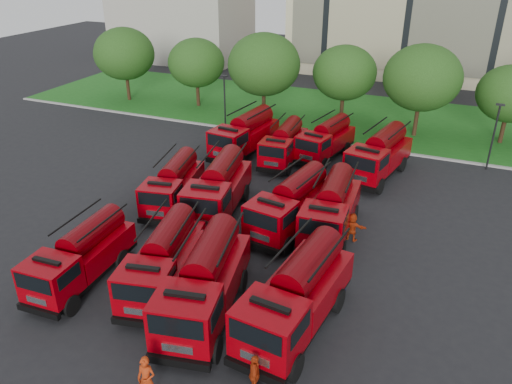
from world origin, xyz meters
TOP-DOWN VIEW (x-y plane):
  - ground at (0.00, 0.00)m, footprint 140.00×140.00m
  - lawn at (0.00, 26.00)m, footprint 70.00×16.00m
  - curb at (0.00, 17.90)m, footprint 70.00×0.30m
  - side_building at (-30.00, 44.00)m, footprint 18.00×12.00m
  - tree_0 at (-24.00, 22.00)m, footprint 6.30×6.30m
  - tree_1 at (-16.00, 23.00)m, footprint 5.71×5.71m
  - tree_2 at (-8.00, 21.50)m, footprint 6.72×6.72m
  - tree_3 at (-1.00, 24.00)m, footprint 5.88×5.88m
  - tree_4 at (6.00, 22.50)m, footprint 6.55×6.55m
  - tree_5 at (13.00, 23.50)m, footprint 5.46×5.46m
  - lamp_post_0 at (-10.00, 17.20)m, footprint 0.60×0.25m
  - lamp_post_1 at (12.00, 17.20)m, footprint 0.60×0.25m
  - fire_truck_0 at (-6.62, -5.83)m, footprint 2.64×6.64m
  - fire_truck_1 at (-2.59, -4.66)m, footprint 3.73×7.21m
  - fire_truck_2 at (0.21, -5.64)m, footprint 4.02×7.93m
  - fire_truck_3 at (4.31, -4.87)m, footprint 3.43×7.82m
  - fire_truck_4 at (-6.71, 3.00)m, footprint 3.50×6.87m
  - fire_truck_5 at (-3.62, 3.27)m, footprint 3.81×7.78m
  - fire_truck_6 at (1.22, 3.15)m, footprint 3.54×7.43m
  - fire_truck_7 at (3.52, 3.59)m, footprint 2.99×7.26m
  - fire_truck_8 at (-6.08, 12.82)m, footprint 3.40×7.59m
  - fire_truck_9 at (-2.68, 12.59)m, footprint 2.65×6.54m
  - fire_truck_10 at (0.06, 14.70)m, footprint 3.45×6.80m
  - fire_truck_11 at (4.59, 12.70)m, footprint 3.87×7.71m
  - firefighter_1 at (-0.42, -8.10)m, footprint 0.86×0.66m
  - firefighter_3 at (5.33, -2.34)m, footprint 1.22×0.68m
  - firefighter_4 at (-5.06, 1.09)m, footprint 0.90×0.78m
  - firefighter_5 at (4.90, 3.28)m, footprint 1.68×0.93m

SIDE VIEW (x-z plane):
  - ground at x=0.00m, z-range 0.00..0.00m
  - firefighter_1 at x=-0.42m, z-range -0.78..0.78m
  - firefighter_3 at x=5.33m, z-range -0.91..0.91m
  - firefighter_4 at x=-5.06m, z-range -0.77..0.77m
  - firefighter_5 at x=4.90m, z-range -0.85..0.85m
  - lawn at x=0.00m, z-range 0.00..0.12m
  - curb at x=0.00m, z-range 0.00..0.14m
  - fire_truck_9 at x=-2.68m, z-range 0.01..2.94m
  - fire_truck_10 at x=0.06m, z-range 0.01..2.96m
  - fire_truck_0 at x=-6.62m, z-range 0.01..2.99m
  - fire_truck_4 at x=-6.71m, z-range 0.01..3.00m
  - fire_truck_1 at x=-2.59m, z-range 0.01..3.14m
  - fire_truck_7 at x=3.52m, z-range 0.01..3.24m
  - fire_truck_6 at x=1.22m, z-range 0.01..3.26m
  - fire_truck_8 at x=-6.08m, z-range 0.01..3.35m
  - fire_truck_11 at x=4.59m, z-range 0.01..3.36m
  - fire_truck_5 at x=-3.62m, z-range 0.01..3.40m
  - fire_truck_2 at x=0.21m, z-range 0.01..3.46m
  - fire_truck_3 at x=4.31m, z-range 0.01..3.46m
  - lamp_post_0 at x=-10.00m, z-range 0.34..5.45m
  - lamp_post_1 at x=12.00m, z-range 0.34..5.45m
  - tree_5 at x=13.00m, z-range 1.01..7.69m
  - tree_1 at x=-16.00m, z-range 1.06..8.04m
  - tree_3 at x=-1.00m, z-range 1.09..8.28m
  - side_building at x=-30.00m, z-range 0.00..10.00m
  - tree_0 at x=-24.00m, z-range 1.17..8.87m
  - tree_4 at x=6.00m, z-range 1.21..9.23m
  - tree_2 at x=-8.00m, z-range 1.25..9.46m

